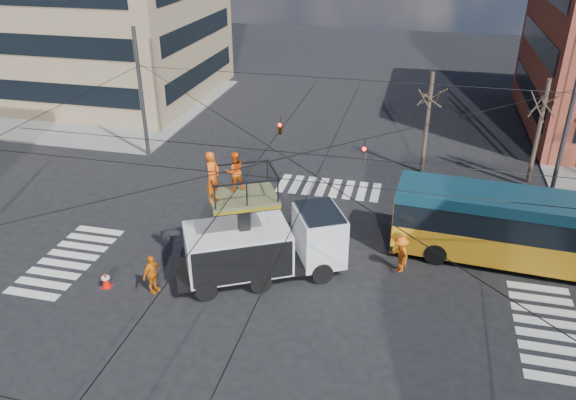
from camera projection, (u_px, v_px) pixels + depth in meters
The scene contains 11 objects.
ground at pixel (287, 291), 22.88m from camera, with size 120.00×120.00×0.00m, color black.
sidewalk_nw at pixel (97, 104), 45.44m from camera, with size 18.00×18.00×0.12m, color slate.
crosswalks at pixel (287, 291), 22.88m from camera, with size 22.40×22.40×0.02m, color silver, non-canonical shape.
overhead_network at pixel (287, 192), 21.30m from camera, with size 24.24×24.24×8.00m.
tree_a at pixel (430, 96), 31.43m from camera, with size 2.00×2.00×6.00m.
tree_b at pixel (544, 104), 30.17m from camera, with size 2.00×2.00×6.00m.
utility_truck at pixel (263, 235), 23.09m from camera, with size 7.26×5.30×5.89m.
city_bus at pixel (551, 232), 23.70m from camera, with size 13.25×3.49×3.20m.
traffic_cone at pixel (106, 280), 22.98m from camera, with size 0.36×0.36×0.69m, color red.
worker_ground at pixel (152, 274), 22.48m from camera, with size 0.99×0.41×1.70m, color orange.
flagger at pixel (400, 254), 23.81m from camera, with size 1.09×0.62×1.68m, color #ED5E0F.
Camera 1 is at (4.45, -18.17, 13.69)m, focal length 35.00 mm.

